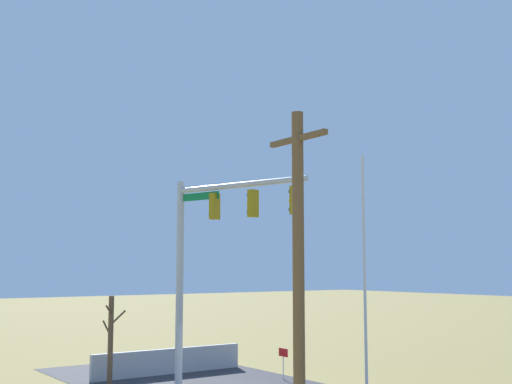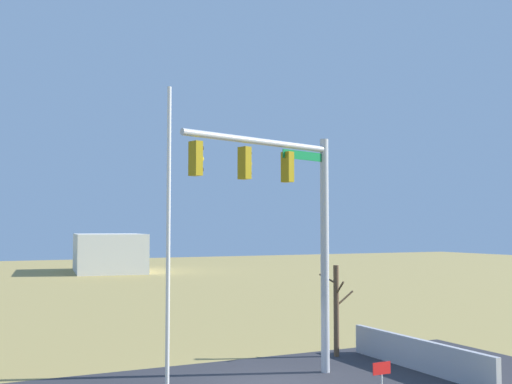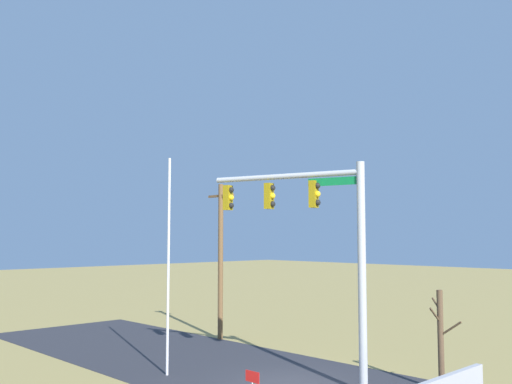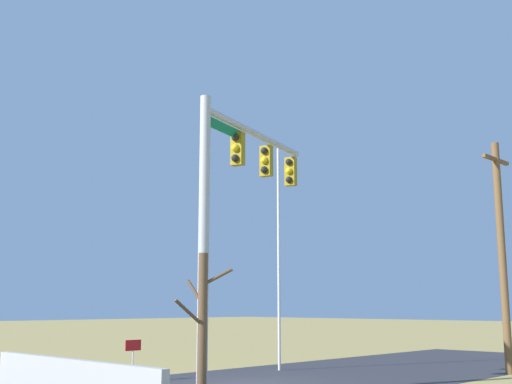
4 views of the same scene
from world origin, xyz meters
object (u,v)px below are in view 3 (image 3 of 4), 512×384
object	(u,v)px
flagpole	(168,265)
signal_mast	(318,230)
bare_tree	(441,339)
utility_pole	(221,258)
open_sign	(252,382)

from	to	relation	value
flagpole	signal_mast	bearing A→B (deg)	29.79
bare_tree	utility_pole	bearing A→B (deg)	175.16
flagpole	bare_tree	xyz separation A→B (m)	(8.23, 5.26, -2.34)
utility_pole	signal_mast	bearing A→B (deg)	-20.52
flagpole	utility_pole	world-z (taller)	flagpole
bare_tree	open_sign	size ratio (longest dim) A/B	2.75
flagpole	utility_pole	xyz separation A→B (m)	(-4.35, 6.33, 0.02)
flagpole	bare_tree	world-z (taller)	flagpole
signal_mast	flagpole	distance (m)	5.87
signal_mast	flagpole	xyz separation A→B (m)	(-4.96, -2.84, -1.30)
utility_pole	open_sign	bearing A→B (deg)	-36.21
signal_mast	flagpole	world-z (taller)	flagpole
flagpole	open_sign	distance (m)	6.46
signal_mast	bare_tree	size ratio (longest dim) A/B	2.30
utility_pole	open_sign	world-z (taller)	utility_pole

